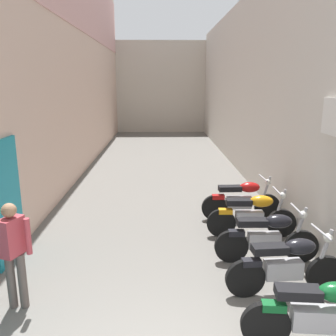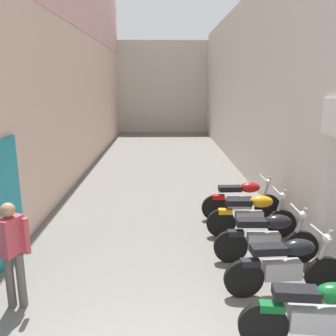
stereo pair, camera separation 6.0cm
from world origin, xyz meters
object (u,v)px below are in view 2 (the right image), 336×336
at_px(motorcycle_third, 267,236).
at_px(motorcycle_fourth, 252,214).
at_px(pedestrian_by_doorway, 12,248).
at_px(motorcycle_fifth, 242,199).
at_px(motorcycle_second, 286,265).
at_px(motorcycle_nearest, 319,314).

relative_size(motorcycle_third, motorcycle_fourth, 1.00).
height_order(motorcycle_fourth, pedestrian_by_doorway, pedestrian_by_doorway).
bearing_deg(pedestrian_by_doorway, motorcycle_fifth, 39.71).
bearing_deg(motorcycle_fifth, pedestrian_by_doorway, -140.29).
bearing_deg(motorcycle_second, motorcycle_fourth, 90.00).
bearing_deg(motorcycle_nearest, motorcycle_third, 90.00).
bearing_deg(motorcycle_fifth, motorcycle_fourth, -90.00).
bearing_deg(motorcycle_fourth, motorcycle_second, -90.00).
bearing_deg(motorcycle_nearest, motorcycle_fifth, 90.00).
relative_size(motorcycle_nearest, motorcycle_fourth, 1.00).
height_order(motorcycle_nearest, pedestrian_by_doorway, pedestrian_by_doorway).
bearing_deg(pedestrian_by_doorway, motorcycle_third, 17.26).
relative_size(motorcycle_third, pedestrian_by_doorway, 1.18).
distance_m(motorcycle_fifth, pedestrian_by_doorway, 5.13).
relative_size(motorcycle_fourth, pedestrian_by_doorway, 1.18).
height_order(motorcycle_third, motorcycle_fourth, same).
bearing_deg(motorcycle_third, pedestrian_by_doorway, -162.74).
distance_m(motorcycle_fourth, pedestrian_by_doorway, 4.57).
xyz_separation_m(motorcycle_second, motorcycle_fifth, (0.00, 3.04, 0.00)).
height_order(motorcycle_nearest, motorcycle_second, same).
bearing_deg(motorcycle_fifth, motorcycle_third, -90.00).
bearing_deg(motorcycle_second, motorcycle_nearest, -90.00).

